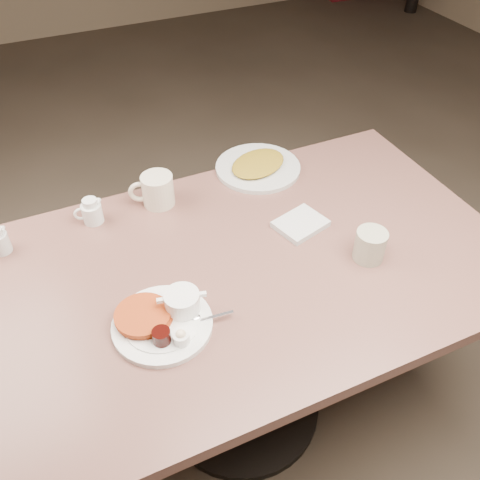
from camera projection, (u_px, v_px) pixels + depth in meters
name	position (u px, v px, depth m)	size (l,w,h in m)	color
room	(244.00, 21.00, 0.98)	(7.04, 8.04, 2.84)	#4C3F33
diner_table	(243.00, 304.00, 1.53)	(1.50, 0.90, 0.75)	#84564C
main_plate	(164.00, 318.00, 1.25)	(0.32, 0.29, 0.07)	white
coffee_mug_near	(371.00, 244.00, 1.41)	(0.13, 0.11, 0.09)	#B2B098
napkin	(301.00, 224.00, 1.53)	(0.17, 0.15, 0.02)	silver
coffee_mug_far	(157.00, 190.00, 1.59)	(0.15, 0.12, 0.10)	#EDE1C6
creamer_right	(92.00, 212.00, 1.53)	(0.09, 0.08, 0.08)	white
hash_plate	(258.00, 166.00, 1.75)	(0.38, 0.38, 0.04)	silver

